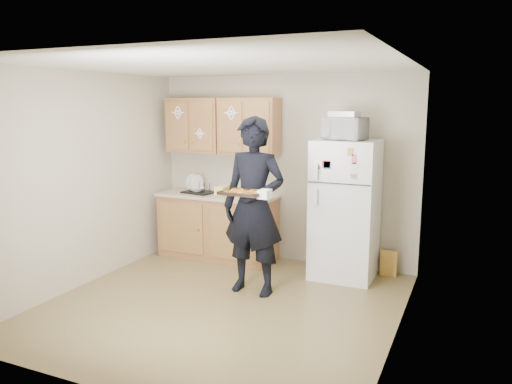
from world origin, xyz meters
TOP-DOWN VIEW (x-y plane):
  - floor at (0.00, 0.00)m, footprint 3.60×3.60m
  - ceiling at (0.00, 0.00)m, footprint 3.60×3.60m
  - wall_back at (0.00, 1.80)m, footprint 3.60×0.04m
  - wall_front at (0.00, -1.80)m, footprint 3.60×0.04m
  - wall_left at (-1.80, 0.00)m, footprint 0.04×3.60m
  - wall_right at (1.80, 0.00)m, footprint 0.04×3.60m
  - refrigerator at (0.95, 1.43)m, footprint 0.75×0.70m
  - base_cabinet at (-0.85, 1.48)m, footprint 1.60×0.60m
  - countertop at (-0.85, 1.48)m, footprint 1.64×0.64m
  - upper_cab_left at (-1.25, 1.61)m, footprint 0.80×0.33m
  - upper_cab_right at (-0.43, 1.61)m, footprint 0.80×0.33m
  - cereal_box at (1.47, 1.67)m, footprint 0.20×0.07m
  - person at (0.14, 0.50)m, footprint 0.74×0.50m
  - baking_tray at (0.15, 0.20)m, footprint 0.46×0.34m
  - pizza_front_left at (0.05, 0.12)m, footprint 0.15×0.15m
  - pizza_front_right at (0.25, 0.12)m, footprint 0.15×0.15m
  - pizza_back_left at (0.05, 0.27)m, footprint 0.15×0.15m
  - pizza_back_right at (0.26, 0.27)m, footprint 0.15×0.15m
  - pizza_center at (0.15, 0.20)m, footprint 0.15×0.15m
  - microwave at (0.93, 1.38)m, footprint 0.54×0.42m
  - foil_pan at (0.91, 1.41)m, footprint 0.36×0.28m
  - dish_rack at (-1.12, 1.45)m, footprint 0.48×0.39m
  - bowl at (-1.16, 1.45)m, footprint 0.22×0.22m
  - soap_bottle at (-0.39, 1.41)m, footprint 0.10×0.10m

SIDE VIEW (x-z plane):
  - floor at x=0.00m, z-range 0.00..0.00m
  - cereal_box at x=1.47m, z-range 0.00..0.32m
  - base_cabinet at x=-0.85m, z-range 0.00..0.86m
  - refrigerator at x=0.95m, z-range 0.00..1.70m
  - countertop at x=-0.85m, z-range 0.86..0.90m
  - bowl at x=-1.16m, z-range 0.92..0.97m
  - dish_rack at x=-1.12m, z-range 0.90..1.07m
  - person at x=0.14m, z-range 0.00..1.99m
  - soap_bottle at x=-0.39m, z-range 0.90..1.10m
  - baking_tray at x=0.15m, z-range 1.18..1.22m
  - pizza_front_left at x=0.05m, z-range 1.21..1.22m
  - pizza_front_right at x=0.25m, z-range 1.21..1.22m
  - pizza_back_left at x=0.05m, z-range 1.21..1.22m
  - pizza_back_right at x=0.26m, z-range 1.21..1.22m
  - pizza_center at x=0.15m, z-range 1.21..1.22m
  - wall_back at x=0.00m, z-range 0.00..2.50m
  - wall_front at x=0.00m, z-range 0.00..2.50m
  - wall_left at x=-1.80m, z-range 0.00..2.50m
  - wall_right at x=1.80m, z-range 0.00..2.50m
  - upper_cab_left at x=-1.25m, z-range 1.45..2.20m
  - upper_cab_right at x=-0.43m, z-range 1.45..2.20m
  - microwave at x=0.93m, z-range 1.70..1.97m
  - foil_pan at x=0.91m, z-range 1.97..2.04m
  - ceiling at x=0.00m, z-range 2.50..2.50m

